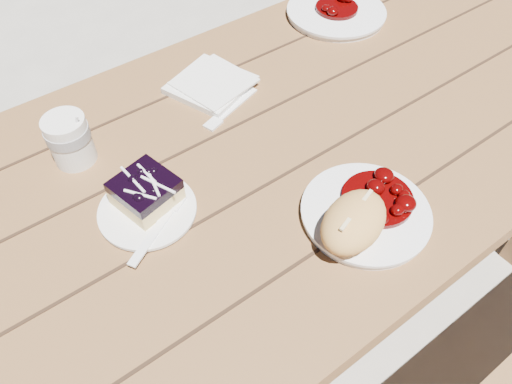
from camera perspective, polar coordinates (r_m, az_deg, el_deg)
ground at (r=1.56m, az=-1.12°, el=-15.65°), size 60.00×60.00×0.00m
picnic_table at (r=1.06m, az=-1.59°, el=-2.30°), size 2.00×1.55×0.75m
main_plate at (r=0.86m, az=12.39°, el=-2.45°), size 0.21×0.21×0.02m
goulash_stew at (r=0.86m, az=13.89°, el=-0.08°), size 0.12×0.12×0.04m
bread_roll at (r=0.79m, az=11.09°, el=-3.37°), size 0.15×0.13×0.07m
dessert_plate at (r=0.87m, az=-12.28°, el=-2.13°), size 0.16×0.16×0.01m
blueberry_cake at (r=0.85m, az=-12.51°, el=0.09°), size 0.11×0.11×0.05m
fork_dessert at (r=0.82m, az=-11.77°, el=-4.89°), size 0.15×0.10×0.00m
coffee_cup at (r=0.96m, az=-20.51°, el=5.60°), size 0.08×0.08×0.10m
napkin_stack at (r=1.09m, az=-5.18°, el=12.11°), size 0.19×0.19×0.01m
fork_table at (r=1.05m, az=-2.27°, el=10.00°), size 0.16×0.07×0.00m
second_plate at (r=1.34m, az=9.14°, el=19.56°), size 0.24×0.24×0.02m
second_stew at (r=1.33m, az=9.30°, el=20.64°), size 0.11×0.11×0.04m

